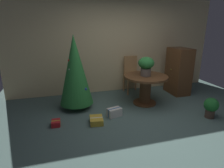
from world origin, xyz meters
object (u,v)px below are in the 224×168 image
(gift_box_red, at_px, (56,123))
(holiday_tree, at_px, (75,70))
(flower_vase, at_px, (146,65))
(wooden_chair_far, at_px, (131,72))
(potted_plant, at_px, (211,106))
(wooden_cabinet, at_px, (178,71))
(round_dining_table, at_px, (145,85))
(gift_box_cream, at_px, (114,112))
(gift_box_gold, at_px, (96,120))

(gift_box_red, bearing_deg, holiday_tree, 56.42)
(flower_vase, height_order, wooden_chair_far, flower_vase)
(potted_plant, bearing_deg, holiday_tree, 154.41)
(wooden_cabinet, xyz_separation_m, potted_plant, (-0.23, -1.54, -0.39))
(wooden_cabinet, bearing_deg, flower_vase, -159.18)
(holiday_tree, bearing_deg, round_dining_table, -6.97)
(wooden_chair_far, height_order, gift_box_cream, wooden_chair_far)
(gift_box_red, xyz_separation_m, wooden_cabinet, (3.37, 1.00, 0.59))
(wooden_chair_far, relative_size, holiday_tree, 0.61)
(flower_vase, bearing_deg, round_dining_table, 14.08)
(potted_plant, bearing_deg, flower_vase, 133.69)
(holiday_tree, relative_size, gift_box_cream, 5.06)
(flower_vase, height_order, holiday_tree, holiday_tree)
(wooden_cabinet, bearing_deg, round_dining_table, -159.09)
(wooden_cabinet, distance_m, potted_plant, 1.60)
(holiday_tree, bearing_deg, flower_vase, -7.18)
(wooden_chair_far, bearing_deg, gift_box_red, -145.47)
(wooden_chair_far, xyz_separation_m, wooden_cabinet, (1.23, -0.47, 0.06))
(gift_box_gold, distance_m, wooden_cabinet, 2.88)
(round_dining_table, distance_m, gift_box_red, 2.24)
(round_dining_table, height_order, gift_box_cream, round_dining_table)
(holiday_tree, relative_size, potted_plant, 3.88)
(round_dining_table, relative_size, holiday_tree, 0.62)
(round_dining_table, distance_m, holiday_tree, 1.72)
(gift_box_gold, relative_size, potted_plant, 0.78)
(gift_box_red, relative_size, wooden_cabinet, 0.17)
(gift_box_cream, relative_size, potted_plant, 0.77)
(wooden_chair_far, distance_m, gift_box_cream, 1.75)
(wooden_chair_far, height_order, holiday_tree, holiday_tree)
(holiday_tree, height_order, potted_plant, holiday_tree)
(wooden_chair_far, relative_size, wooden_cabinet, 0.81)
(wooden_cabinet, bearing_deg, gift_box_red, -163.47)
(holiday_tree, bearing_deg, gift_box_cream, -42.65)
(wooden_chair_far, height_order, potted_plant, wooden_chair_far)
(gift_box_gold, bearing_deg, potted_plant, -10.09)
(flower_vase, height_order, potted_plant, flower_vase)
(wooden_chair_far, xyz_separation_m, potted_plant, (1.00, -2.01, -0.33))
(wooden_cabinet, height_order, potted_plant, wooden_cabinet)
(holiday_tree, height_order, gift_box_red, holiday_tree)
(holiday_tree, xyz_separation_m, gift_box_cream, (0.72, -0.67, -0.82))
(gift_box_red, bearing_deg, round_dining_table, 13.91)
(round_dining_table, height_order, wooden_cabinet, wooden_cabinet)
(gift_box_cream, bearing_deg, potted_plant, -17.39)
(wooden_cabinet, relative_size, potted_plant, 2.93)
(flower_vase, height_order, wooden_cabinet, wooden_cabinet)
(round_dining_table, distance_m, wooden_cabinet, 1.33)
(round_dining_table, xyz_separation_m, gift_box_cream, (-0.93, -0.46, -0.39))
(flower_vase, xyz_separation_m, gift_box_gold, (-1.34, -0.64, -0.93))
(gift_box_cream, xyz_separation_m, gift_box_gold, (-0.43, -0.18, -0.03))
(round_dining_table, bearing_deg, gift_box_red, -166.09)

